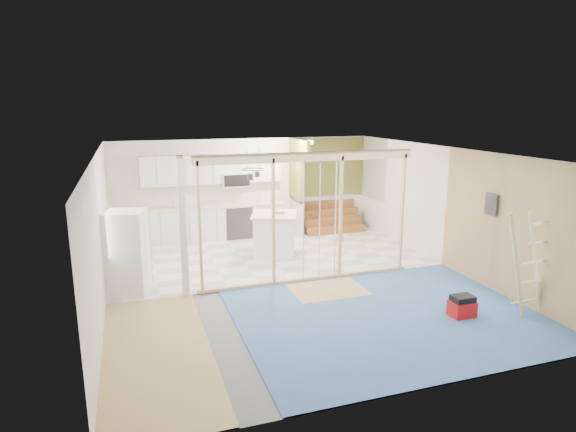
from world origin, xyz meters
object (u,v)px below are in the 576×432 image
object	(u,v)px
island	(274,234)
ladder	(529,264)
toolbox	(462,307)
fridge	(128,253)

from	to	relation	value
island	ladder	bearing A→B (deg)	-36.02
island	toolbox	xyz separation A→B (m)	(1.96, -4.29, -0.32)
fridge	toolbox	bearing A→B (deg)	-12.42
fridge	toolbox	world-z (taller)	fridge
toolbox	fridge	bearing A→B (deg)	151.94
fridge	island	size ratio (longest dim) A/B	1.21
fridge	island	xyz separation A→B (m)	(3.27, 1.46, -0.30)
island	toolbox	bearing A→B (deg)	-44.80
ladder	toolbox	bearing A→B (deg)	-174.54
fridge	ladder	size ratio (longest dim) A/B	0.90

